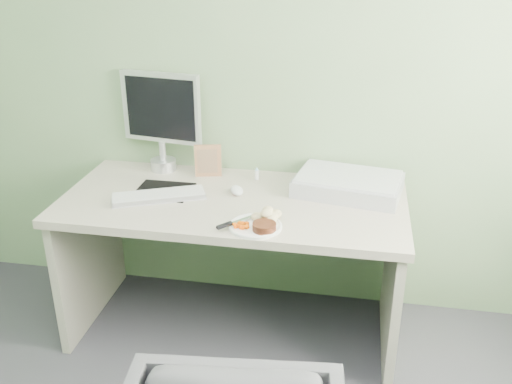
% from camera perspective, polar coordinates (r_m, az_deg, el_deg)
% --- Properties ---
extents(wall_back, '(3.50, 0.00, 3.50)m').
position_cam_1_polar(wall_back, '(2.82, -0.86, 14.04)').
color(wall_back, gray).
rests_on(wall_back, floor).
extents(desk, '(1.60, 0.75, 0.73)m').
position_cam_1_polar(desk, '(2.74, -2.28, -4.18)').
color(desk, beige).
rests_on(desk, floor).
extents(plate, '(0.22, 0.22, 0.01)m').
position_cam_1_polar(plate, '(2.39, -0.06, -3.44)').
color(plate, white).
rests_on(plate, desk).
extents(steak, '(0.12, 0.12, 0.03)m').
position_cam_1_polar(steak, '(2.34, 0.84, -3.49)').
color(steak, black).
rests_on(steak, plate).
extents(potato_pile, '(0.12, 0.09, 0.06)m').
position_cam_1_polar(potato_pile, '(2.42, 1.11, -2.18)').
color(potato_pile, tan).
rests_on(potato_pile, plate).
extents(carrot_heap, '(0.06, 0.05, 0.03)m').
position_cam_1_polar(carrot_heap, '(2.36, -1.47, -3.16)').
color(carrot_heap, '#FF5D05').
rests_on(carrot_heap, plate).
extents(steak_knife, '(0.14, 0.16, 0.01)m').
position_cam_1_polar(steak_knife, '(2.38, -2.57, -3.16)').
color(steak_knife, silver).
rests_on(steak_knife, plate).
extents(mousepad, '(0.26, 0.23, 0.00)m').
position_cam_1_polar(mousepad, '(2.77, -9.23, 0.12)').
color(mousepad, black).
rests_on(mousepad, desk).
extents(keyboard, '(0.44, 0.28, 0.02)m').
position_cam_1_polar(keyboard, '(2.69, -9.69, -0.35)').
color(keyboard, white).
rests_on(keyboard, desk).
extents(computer_mouse, '(0.09, 0.12, 0.04)m').
position_cam_1_polar(computer_mouse, '(2.70, -1.93, 0.15)').
color(computer_mouse, white).
rests_on(computer_mouse, desk).
extents(photo_frame, '(0.13, 0.05, 0.17)m').
position_cam_1_polar(photo_frame, '(2.89, -4.82, 3.14)').
color(photo_frame, olive).
rests_on(photo_frame, desk).
extents(eyedrop_bottle, '(0.02, 0.02, 0.07)m').
position_cam_1_polar(eyedrop_bottle, '(2.86, 0.09, 1.84)').
color(eyedrop_bottle, white).
rests_on(eyedrop_bottle, desk).
extents(scanner, '(0.54, 0.40, 0.08)m').
position_cam_1_polar(scanner, '(2.74, 9.20, 0.69)').
color(scanner, '#A7AAAE').
rests_on(scanner, desk).
extents(monitor, '(0.42, 0.14, 0.51)m').
position_cam_1_polar(monitor, '(2.95, -9.45, 7.51)').
color(monitor, silver).
rests_on(monitor, desk).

